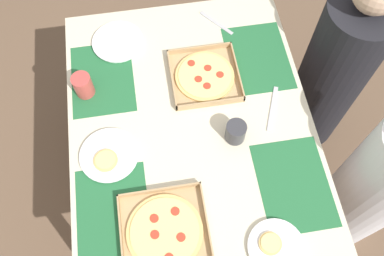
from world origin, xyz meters
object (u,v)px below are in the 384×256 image
plate_middle (109,156)px  cup_clear_right (83,85)px  diner_right_seat (375,186)px  plate_far_right (118,42)px  diner_left_seat (332,74)px  cup_clear_left (236,132)px  pizza_box_corner_right (165,232)px  plate_near_right (275,247)px  pizza_box_center (205,76)px

plate_middle → cup_clear_right: 0.32m
plate_middle → cup_clear_right: cup_clear_right is taller
diner_right_seat → plate_far_right: bearing=-127.1°
diner_left_seat → diner_right_seat: size_ratio=0.99×
plate_middle → diner_left_seat: (-0.36, 1.08, -0.24)m
cup_clear_right → cup_clear_left: bearing=62.2°
pizza_box_corner_right → plate_near_right: pizza_box_corner_right is taller
pizza_box_corner_right → plate_far_right: 0.87m
plate_far_right → pizza_box_corner_right: bearing=6.5°
pizza_box_corner_right → diner_right_seat: 0.94m
plate_far_right → cup_clear_right: size_ratio=2.20×
pizza_box_center → plate_near_right: size_ratio=1.43×
pizza_box_corner_right → diner_left_seat: diner_left_seat is taller
plate_middle → diner_right_seat: (0.22, 1.08, -0.23)m
pizza_box_corner_right → cup_clear_right: cup_clear_right is taller
cup_clear_left → plate_far_right: bearing=-141.9°
plate_middle → cup_clear_right: (-0.31, -0.08, 0.04)m
plate_near_right → diner_left_seat: (-0.80, 0.54, -0.24)m
pizza_box_center → pizza_box_corner_right: bearing=-22.1°
plate_middle → pizza_box_center: bearing=125.0°
pizza_box_center → diner_left_seat: diner_left_seat is taller
cup_clear_right → pizza_box_center: bearing=89.0°
cup_clear_right → cup_clear_left: (0.30, 0.57, -0.01)m
pizza_box_center → cup_clear_left: size_ratio=3.22×
plate_far_right → diner_left_seat: bearing=80.1°
cup_clear_left → diner_right_seat: bearing=68.8°
cup_clear_right → diner_left_seat: 1.19m
pizza_box_center → diner_left_seat: bearing=95.8°
pizza_box_center → diner_right_seat: diner_right_seat is taller
plate_middle → cup_clear_left: bearing=90.7°
plate_near_right → cup_clear_left: 0.44m
pizza_box_corner_right → pizza_box_center: size_ratio=1.09×
plate_middle → diner_right_seat: size_ratio=0.19×
diner_right_seat → plate_near_right: bearing=-68.4°
plate_far_right → cup_clear_left: bearing=38.1°
plate_middle → diner_right_seat: bearing=78.4°
pizza_box_corner_right → cup_clear_left: cup_clear_left is taller
plate_far_right → plate_middle: bearing=-8.1°
cup_clear_left → diner_left_seat: diner_left_seat is taller
plate_middle → plate_near_right: 0.70m
pizza_box_corner_right → plate_middle: 0.37m
pizza_box_corner_right → plate_near_right: bearing=73.3°
plate_middle → plate_near_right: (0.43, 0.55, 0.00)m
plate_far_right → plate_near_right: (0.97, 0.47, 0.00)m
pizza_box_corner_right → plate_far_right: bearing=-173.5°
pizza_box_center → diner_right_seat: (0.52, 0.66, -0.23)m
pizza_box_center → plate_middle: pizza_box_center is taller
plate_middle → diner_left_seat: bearing=108.6°
cup_clear_right → diner_right_seat: bearing=65.5°
cup_clear_right → diner_right_seat: size_ratio=0.09×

